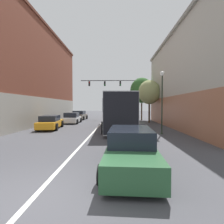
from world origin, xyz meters
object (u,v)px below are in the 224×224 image
object	(u,v)px
hatchback_foreground	(131,149)
parked_car_left_mid	(72,118)
traffic_signal_gantry	(118,89)
parked_car_left_far	(80,115)
street_tree_near	(149,92)
parked_car_left_near	(51,122)
bus	(117,110)
street_tree_far	(142,90)
street_lamp	(162,93)

from	to	relation	value
hatchback_foreground	parked_car_left_mid	xyz separation A→B (m)	(-6.30, 16.13, -0.01)
traffic_signal_gantry	parked_car_left_far	bearing A→B (deg)	-167.22
parked_car_left_far	street_tree_near	xyz separation A→B (m)	(10.49, -5.07, 3.37)
hatchback_foreground	parked_car_left_far	bearing A→B (deg)	19.23
parked_car_left_far	parked_car_left_near	bearing A→B (deg)	-179.06
bus	traffic_signal_gantry	distance (m)	13.23
hatchback_foreground	parked_car_left_mid	bearing A→B (deg)	23.97
bus	parked_car_left_near	bearing A→B (deg)	91.83
street_tree_far	hatchback_foreground	bearing A→B (deg)	-99.04
parked_car_left_mid	street_tree_far	world-z (taller)	street_tree_far
parked_car_left_near	street_tree_far	distance (m)	15.58
parked_car_left_near	parked_car_left_mid	size ratio (longest dim) A/B	1.22
street_lamp	bus	bearing A→B (deg)	136.43
parked_car_left_near	traffic_signal_gantry	xyz separation A→B (m)	(6.69, 13.30, 4.56)
bus	hatchback_foreground	bearing A→B (deg)	179.86
traffic_signal_gantry	parked_car_left_near	bearing A→B (deg)	-116.71
parked_car_left_near	street_tree_near	world-z (taller)	street_tree_near
parked_car_left_far	street_tree_far	xyz separation A→B (m)	(10.06, -0.93, 4.00)
parked_car_left_near	parked_car_left_mid	world-z (taller)	parked_car_left_mid
parked_car_left_mid	street_lamp	xyz separation A→B (m)	(9.35, -8.52, 2.56)
bus	street_tree_near	xyz separation A→B (m)	(4.34, 6.26, 2.24)
traffic_signal_gantry	street_lamp	bearing A→B (deg)	-78.45
street_tree_near	bus	bearing A→B (deg)	-124.71
bus	parked_car_left_mid	bearing A→B (deg)	45.75
parked_car_left_mid	parked_car_left_far	xyz separation A→B (m)	(-0.36, 6.20, 0.04)
bus	street_tree_near	world-z (taller)	street_tree_near
street_lamp	street_tree_far	distance (m)	13.87
bus	parked_car_left_near	distance (m)	6.57
bus	street_tree_near	bearing A→B (deg)	-37.44
hatchback_foreground	street_tree_near	size ratio (longest dim) A/B	0.82
bus	traffic_signal_gantry	xyz separation A→B (m)	(0.25, 12.79, 3.37)
parked_car_left_near	hatchback_foreground	bearing A→B (deg)	-154.19
hatchback_foreground	traffic_signal_gantry	bearing A→B (deg)	3.23
parked_car_left_mid	street_tree_far	xyz separation A→B (m)	(9.71, 5.27, 4.04)
hatchback_foreground	street_tree_far	bearing A→B (deg)	-6.42
bus	hatchback_foreground	xyz separation A→B (m)	(0.50, -10.99, -1.17)
parked_car_left_near	street_lamp	xyz separation A→B (m)	(9.99, -2.87, 2.58)
hatchback_foreground	parked_car_left_far	distance (m)	23.30
parked_car_left_near	street_tree_far	world-z (taller)	street_tree_far
traffic_signal_gantry	street_tree_far	size ratio (longest dim) A/B	1.46
bus	street_lamp	distance (m)	5.10
traffic_signal_gantry	street_lamp	xyz separation A→B (m)	(3.30, -16.17, -1.98)
traffic_signal_gantry	parked_car_left_mid	bearing A→B (deg)	-128.35
hatchback_foreground	bus	bearing A→B (deg)	5.23
parked_car_left_near	street_tree_far	size ratio (longest dim) A/B	0.72
traffic_signal_gantry	street_tree_near	world-z (taller)	traffic_signal_gantry
street_tree_far	street_tree_near	bearing A→B (deg)	-84.06
parked_car_left_near	street_lamp	bearing A→B (deg)	-113.71
parked_car_left_mid	street_lamp	distance (m)	12.91
bus	hatchback_foreground	size ratio (longest dim) A/B	2.49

